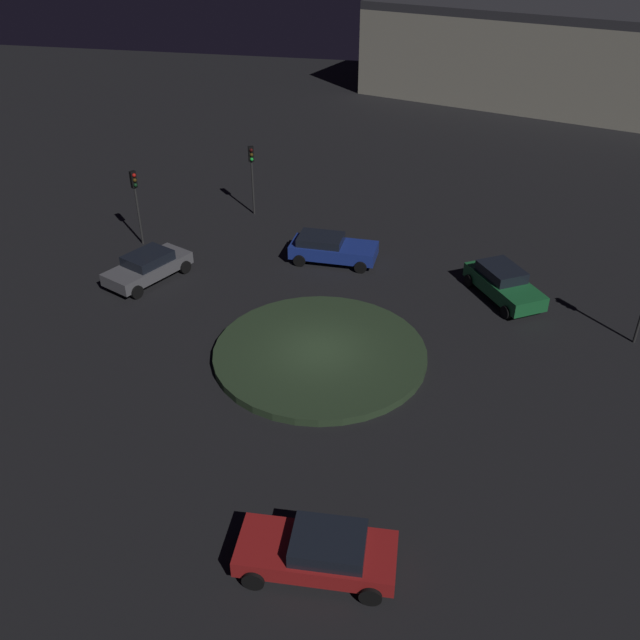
{
  "coord_description": "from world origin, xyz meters",
  "views": [
    {
      "loc": [
        4.85,
        -23.06,
        16.71
      ],
      "look_at": [
        0.0,
        0.0,
        1.82
      ],
      "focal_mm": 38.51,
      "sensor_mm": 36.0,
      "label": 1
    }
  ],
  "objects_px": {
    "car_green": "(503,283)",
    "car_grey": "(148,266)",
    "traffic_light_northwest": "(136,193)",
    "car_blue": "(331,248)",
    "store_building": "(572,55)",
    "car_red": "(319,551)",
    "traffic_light_northwest_near": "(252,167)"
  },
  "relations": [
    {
      "from": "traffic_light_northwest",
      "to": "car_blue",
      "type": "bearing_deg",
      "value": 36.54
    },
    {
      "from": "car_blue",
      "to": "store_building",
      "type": "relative_size",
      "value": 0.12
    },
    {
      "from": "car_grey",
      "to": "car_blue",
      "type": "xyz_separation_m",
      "value": [
        8.54,
        3.86,
        0.0
      ]
    },
    {
      "from": "car_blue",
      "to": "store_building",
      "type": "bearing_deg",
      "value": 68.8
    },
    {
      "from": "car_green",
      "to": "car_red",
      "type": "bearing_deg",
      "value": -50.12
    },
    {
      "from": "car_green",
      "to": "car_blue",
      "type": "bearing_deg",
      "value": -135.56
    },
    {
      "from": "traffic_light_northwest",
      "to": "car_grey",
      "type": "bearing_deg",
      "value": -25.56
    },
    {
      "from": "car_green",
      "to": "traffic_light_northwest",
      "type": "relative_size",
      "value": 1.13
    },
    {
      "from": "car_red",
      "to": "traffic_light_northwest_near",
      "type": "height_order",
      "value": "traffic_light_northwest_near"
    },
    {
      "from": "car_blue",
      "to": "traffic_light_northwest",
      "type": "distance_m",
      "value": 10.81
    },
    {
      "from": "store_building",
      "to": "car_red",
      "type": "bearing_deg",
      "value": 96.02
    },
    {
      "from": "traffic_light_northwest_near",
      "to": "traffic_light_northwest",
      "type": "bearing_deg",
      "value": -69.63
    },
    {
      "from": "car_green",
      "to": "car_grey",
      "type": "bearing_deg",
      "value": -116.51
    },
    {
      "from": "car_green",
      "to": "traffic_light_northwest",
      "type": "xyz_separation_m",
      "value": [
        -19.34,
        1.9,
        2.2
      ]
    },
    {
      "from": "car_grey",
      "to": "store_building",
      "type": "relative_size",
      "value": 0.13
    },
    {
      "from": "car_grey",
      "to": "store_building",
      "type": "bearing_deg",
      "value": -5.88
    },
    {
      "from": "car_blue",
      "to": "car_green",
      "type": "bearing_deg",
      "value": -11.65
    },
    {
      "from": "car_grey",
      "to": "car_red",
      "type": "height_order",
      "value": "car_grey"
    },
    {
      "from": "traffic_light_northwest",
      "to": "traffic_light_northwest_near",
      "type": "distance_m",
      "value": 7.13
    },
    {
      "from": "car_blue",
      "to": "car_red",
      "type": "bearing_deg",
      "value": -78.57
    },
    {
      "from": "car_grey",
      "to": "car_red",
      "type": "relative_size",
      "value": 1.03
    },
    {
      "from": "car_red",
      "to": "traffic_light_northwest",
      "type": "bearing_deg",
      "value": -56.73
    },
    {
      "from": "traffic_light_northwest_near",
      "to": "store_building",
      "type": "relative_size",
      "value": 0.11
    },
    {
      "from": "car_blue",
      "to": "store_building",
      "type": "height_order",
      "value": "store_building"
    },
    {
      "from": "car_green",
      "to": "store_building",
      "type": "height_order",
      "value": "store_building"
    },
    {
      "from": "car_red",
      "to": "traffic_light_northwest",
      "type": "distance_m",
      "value": 23.61
    },
    {
      "from": "car_red",
      "to": "store_building",
      "type": "bearing_deg",
      "value": -105.02
    },
    {
      "from": "traffic_light_northwest_near",
      "to": "car_blue",
      "type": "bearing_deg",
      "value": 21.46
    },
    {
      "from": "car_grey",
      "to": "traffic_light_northwest_near",
      "type": "bearing_deg",
      "value": 7.22
    },
    {
      "from": "car_red",
      "to": "store_building",
      "type": "distance_m",
      "value": 56.25
    },
    {
      "from": "traffic_light_northwest_near",
      "to": "car_green",
      "type": "bearing_deg",
      "value": 37.01
    },
    {
      "from": "car_green",
      "to": "traffic_light_northwest_near",
      "type": "distance_m",
      "value": 16.3
    }
  ]
}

